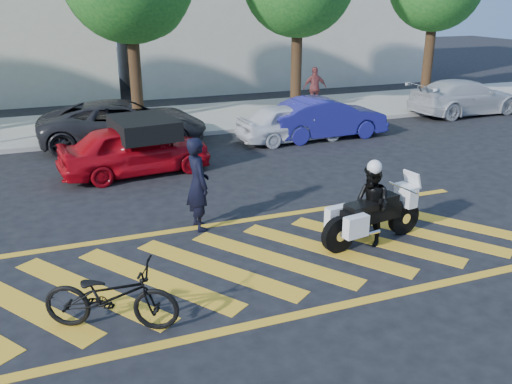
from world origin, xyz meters
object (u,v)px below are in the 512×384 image
object	(u,v)px
officer_bike	(198,184)
police_motorcycle	(372,216)
parked_mid_left	(124,123)
bicycle	(111,296)
parked_far_right	(465,97)
officer_moto	(372,206)
red_convertible	(135,149)
parked_mid_right	(292,122)
parked_right	(326,118)

from	to	relation	value
officer_bike	police_motorcycle	world-z (taller)	officer_bike
police_motorcycle	parked_mid_left	distance (m)	9.88
bicycle	parked_far_right	size ratio (longest dim) A/B	0.41
bicycle	officer_bike	bearing A→B (deg)	-10.63
officer_moto	red_convertible	xyz separation A→B (m)	(-3.60, 6.13, -0.10)
parked_mid_right	parked_right	xyz separation A→B (m)	(1.28, 0.00, 0.05)
police_motorcycle	parked_mid_left	bearing A→B (deg)	101.33
parked_far_right	parked_mid_right	bearing A→B (deg)	97.02
officer_moto	parked_right	world-z (taller)	officer_moto
red_convertible	parked_mid_right	bearing A→B (deg)	-79.37
officer_bike	police_motorcycle	bearing A→B (deg)	-126.46
red_convertible	officer_bike	bearing A→B (deg)	-178.25
parked_mid_left	bicycle	bearing A→B (deg)	177.92
parked_mid_left	police_motorcycle	bearing A→B (deg)	-152.38
officer_moto	parked_mid_right	xyz separation A→B (m)	(1.87, 7.84, -0.16)
parked_far_right	officer_moto	bearing A→B (deg)	129.54
officer_bike	officer_moto	world-z (taller)	officer_bike
parked_mid_left	parked_mid_right	world-z (taller)	parked_mid_left
parked_right	parked_far_right	distance (m)	7.26
parked_mid_right	parked_mid_left	bearing A→B (deg)	71.77
police_motorcycle	parked_mid_left	xyz separation A→B (m)	(-3.47, 9.24, 0.16)
red_convertible	bicycle	bearing A→B (deg)	161.38
parked_right	officer_moto	bearing A→B (deg)	157.95
parked_right	red_convertible	bearing A→B (deg)	104.06
police_motorcycle	officer_bike	bearing A→B (deg)	137.99
officer_bike	parked_far_right	distance (m)	15.13
red_convertible	parked_far_right	bearing A→B (deg)	-84.12
bicycle	parked_far_right	world-z (taller)	parked_far_right
parked_right	bicycle	bearing A→B (deg)	137.22
officer_moto	parked_mid_left	size ratio (longest dim) A/B	0.30
bicycle	red_convertible	bearing A→B (deg)	12.63
officer_bike	officer_moto	distance (m)	3.53
officer_bike	parked_right	world-z (taller)	officer_bike
bicycle	parked_mid_right	size ratio (longest dim) A/B	0.54
parked_mid_left	parked_right	distance (m)	6.75
parked_mid_left	parked_far_right	xyz separation A→B (m)	(13.72, 0.00, -0.03)
officer_bike	parked_right	distance (m)	8.52
police_motorcycle	parked_mid_right	size ratio (longest dim) A/B	0.64
officer_bike	parked_right	size ratio (longest dim) A/B	0.47
bicycle	parked_right	distance (m)	12.22
police_motorcycle	parked_right	xyz separation A→B (m)	(3.13, 7.84, 0.11)
red_convertible	parked_mid_left	size ratio (longest dim) A/B	0.77
parked_mid_left	parked_far_right	world-z (taller)	parked_mid_left
bicycle	police_motorcycle	world-z (taller)	police_motorcycle
officer_moto	red_convertible	distance (m)	7.10
police_motorcycle	parked_mid_left	size ratio (longest dim) A/B	0.45
parked_mid_right	parked_right	world-z (taller)	parked_right
red_convertible	parked_far_right	distance (m)	14.21
police_motorcycle	parked_far_right	size ratio (longest dim) A/B	0.49
bicycle	police_motorcycle	xyz separation A→B (m)	(5.14, 1.15, 0.05)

